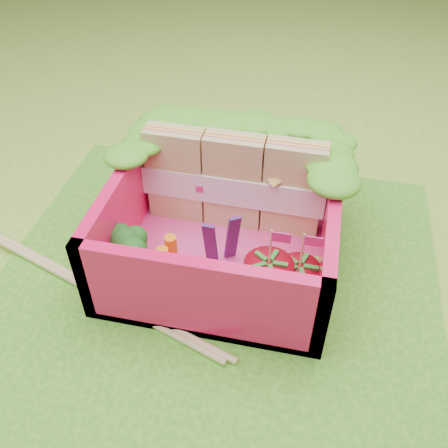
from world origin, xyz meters
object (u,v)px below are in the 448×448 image
broccoli (128,249)px  chopsticks (60,271)px  bento_box (224,221)px  strawberry_right (298,280)px  sandwich_stack (234,182)px  strawberry_left (268,280)px

broccoli → chopsticks: 0.49m
bento_box → broccoli: bearing=-149.2°
broccoli → strawberry_right: bearing=0.9°
sandwich_stack → strawberry_left: sandwich_stack is taller
chopsticks → strawberry_left: bearing=1.9°
bento_box → chopsticks: bearing=-158.2°
strawberry_left → strawberry_right: strawberry_left is taller
strawberry_left → bento_box: bearing=133.3°
broccoli → strawberry_left: strawberry_left is taller
bento_box → strawberry_left: strawberry_left is taller
bento_box → strawberry_right: bento_box is taller
bento_box → strawberry_left: size_ratio=2.54×
chopsticks → strawberry_right: bearing=3.7°
bento_box → chopsticks: bento_box is taller
sandwich_stack → broccoli: 0.77m
bento_box → strawberry_right: 0.56m
bento_box → broccoli: size_ratio=4.27×
broccoli → chopsticks: bearing=-170.1°
bento_box → strawberry_left: (0.31, -0.33, -0.08)m
bento_box → sandwich_stack: sandwich_stack is taller
broccoli → strawberry_left: size_ratio=0.60×
sandwich_stack → chopsticks: 1.19m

